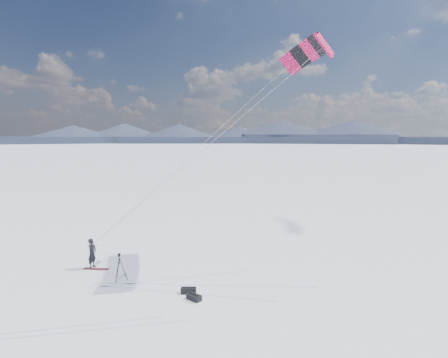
# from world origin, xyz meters

# --- Properties ---
(ground) EXTENTS (1800.00, 1800.00, 0.00)m
(ground) POSITION_xyz_m (0.00, 0.00, 0.00)
(ground) COLOR white
(horizon_hills) EXTENTS (704.00, 704.42, 9.50)m
(horizon_hills) POSITION_xyz_m (-0.00, -0.00, 4.04)
(horizon_hills) COLOR black
(horizon_hills) RESTS_ON ground
(snow_tracks) EXTENTS (13.93, 10.25, 0.01)m
(snow_tracks) POSITION_xyz_m (-1.44, -0.32, 0.00)
(snow_tracks) COLOR #A6B9D7
(snow_tracks) RESTS_ON ground
(snowkiter) EXTENTS (0.47, 0.66, 1.70)m
(snowkiter) POSITION_xyz_m (-2.79, 3.04, 0.00)
(snowkiter) COLOR black
(snowkiter) RESTS_ON ground
(snowboard) EXTENTS (1.43, 0.32, 0.04)m
(snowboard) POSITION_xyz_m (-2.47, 2.80, 0.02)
(snowboard) COLOR maroon
(snowboard) RESTS_ON ground
(tripod) EXTENTS (0.69, 0.68, 1.48)m
(tripod) POSITION_xyz_m (-0.48, 1.36, 0.95)
(tripod) COLOR black
(tripod) RESTS_ON ground
(gear_bag_a) EXTENTS (0.76, 0.42, 0.32)m
(gear_bag_a) POSITION_xyz_m (3.40, 0.23, 0.14)
(gear_bag_a) COLOR black
(gear_bag_a) RESTS_ON ground
(gear_bag_b) EXTENTS (0.78, 0.70, 0.33)m
(gear_bag_b) POSITION_xyz_m (3.81, -0.48, 0.14)
(gear_bag_b) COLOR black
(gear_bag_b) RESTS_ON ground
(power_kite) EXTENTS (13.76, 6.63, 12.15)m
(power_kite) POSITION_xyz_m (9.58, 6.73, 12.52)
(power_kite) COLOR #BA0E44
(power_kite) RESTS_ON ground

